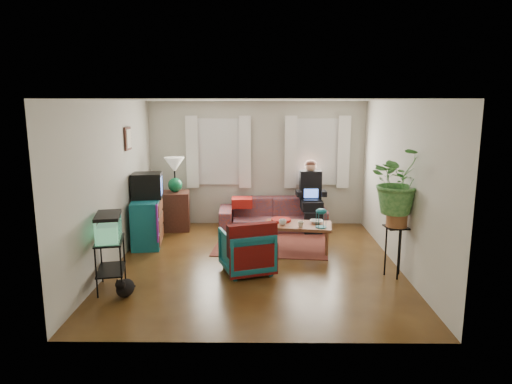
{
  "coord_description": "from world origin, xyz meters",
  "views": [
    {
      "loc": [
        0.07,
        -7.04,
        2.56
      ],
      "look_at": [
        0.0,
        0.4,
        1.1
      ],
      "focal_mm": 32.0,
      "sensor_mm": 36.0,
      "label": 1
    }
  ],
  "objects_px": {
    "sofa": "(273,209)",
    "aquarium_stand": "(111,265)",
    "side_table": "(176,211)",
    "dresser": "(147,222)",
    "armchair": "(247,249)",
    "plant_stand": "(395,252)",
    "coffee_table": "(298,237)"
  },
  "relations": [
    {
      "from": "dresser",
      "to": "plant_stand",
      "type": "xyz_separation_m",
      "value": [
        4.06,
        -1.51,
        -0.04
      ]
    },
    {
      "from": "dresser",
      "to": "side_table",
      "type": "bearing_deg",
      "value": 64.14
    },
    {
      "from": "side_table",
      "to": "coffee_table",
      "type": "bearing_deg",
      "value": -29.06
    },
    {
      "from": "armchair",
      "to": "coffee_table",
      "type": "relative_size",
      "value": 0.64
    },
    {
      "from": "sofa",
      "to": "dresser",
      "type": "distance_m",
      "value": 2.55
    },
    {
      "from": "aquarium_stand",
      "to": "plant_stand",
      "type": "distance_m",
      "value": 4.11
    },
    {
      "from": "sofa",
      "to": "coffee_table",
      "type": "height_order",
      "value": "sofa"
    },
    {
      "from": "armchair",
      "to": "plant_stand",
      "type": "height_order",
      "value": "plant_stand"
    },
    {
      "from": "sofa",
      "to": "plant_stand",
      "type": "bearing_deg",
      "value": -58.14
    },
    {
      "from": "dresser",
      "to": "aquarium_stand",
      "type": "height_order",
      "value": "dresser"
    },
    {
      "from": "sofa",
      "to": "coffee_table",
      "type": "distance_m",
      "value": 1.45
    },
    {
      "from": "sofa",
      "to": "armchair",
      "type": "height_order",
      "value": "sofa"
    },
    {
      "from": "sofa",
      "to": "plant_stand",
      "type": "height_order",
      "value": "sofa"
    },
    {
      "from": "aquarium_stand",
      "to": "armchair",
      "type": "bearing_deg",
      "value": 7.67
    },
    {
      "from": "dresser",
      "to": "plant_stand",
      "type": "bearing_deg",
      "value": -27.96
    },
    {
      "from": "side_table",
      "to": "coffee_table",
      "type": "xyz_separation_m",
      "value": [
        2.38,
        -1.32,
        -0.15
      ]
    },
    {
      "from": "side_table",
      "to": "plant_stand",
      "type": "relative_size",
      "value": 1.01
    },
    {
      "from": "side_table",
      "to": "dresser",
      "type": "xyz_separation_m",
      "value": [
        -0.34,
        -1.03,
        0.04
      ]
    },
    {
      "from": "armchair",
      "to": "aquarium_stand",
      "type": "bearing_deg",
      "value": 0.46
    },
    {
      "from": "sofa",
      "to": "armchair",
      "type": "distance_m",
      "value": 2.47
    },
    {
      "from": "armchair",
      "to": "coffee_table",
      "type": "height_order",
      "value": "armchair"
    },
    {
      "from": "sofa",
      "to": "aquarium_stand",
      "type": "distance_m",
      "value": 3.88
    },
    {
      "from": "plant_stand",
      "to": "armchair",
      "type": "bearing_deg",
      "value": 175.67
    },
    {
      "from": "plant_stand",
      "to": "aquarium_stand",
      "type": "bearing_deg",
      "value": -172.85
    },
    {
      "from": "aquarium_stand",
      "to": "coffee_table",
      "type": "height_order",
      "value": "aquarium_stand"
    },
    {
      "from": "dresser",
      "to": "armchair",
      "type": "distance_m",
      "value": 2.29
    },
    {
      "from": "coffee_table",
      "to": "plant_stand",
      "type": "distance_m",
      "value": 1.81
    },
    {
      "from": "sofa",
      "to": "side_table",
      "type": "height_order",
      "value": "sofa"
    },
    {
      "from": "side_table",
      "to": "armchair",
      "type": "xyz_separation_m",
      "value": [
        1.52,
        -2.37,
        -0.02
      ]
    },
    {
      "from": "dresser",
      "to": "plant_stand",
      "type": "relative_size",
      "value": 1.23
    },
    {
      "from": "armchair",
      "to": "plant_stand",
      "type": "bearing_deg",
      "value": 156.15
    },
    {
      "from": "dresser",
      "to": "sofa",
      "type": "bearing_deg",
      "value": 17.52
    }
  ]
}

